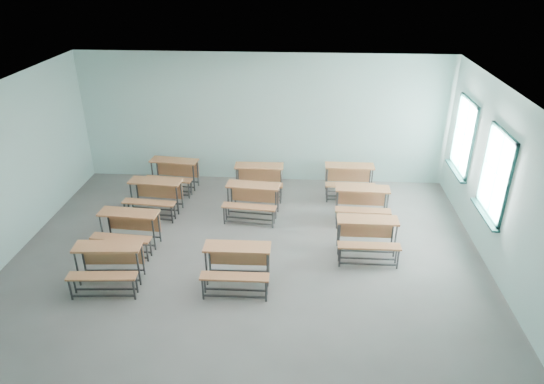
{
  "coord_description": "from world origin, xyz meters",
  "views": [
    {
      "loc": [
        1.0,
        -7.38,
        5.27
      ],
      "look_at": [
        0.42,
        1.2,
        1.0
      ],
      "focal_mm": 32.0,
      "sensor_mm": 36.0,
      "label": 1
    }
  ],
  "objects": [
    {
      "name": "room",
      "position": [
        0.08,
        0.03,
        1.6
      ],
      "size": [
        9.04,
        8.04,
        3.24
      ],
      "color": "slate",
      "rests_on": "ground"
    },
    {
      "name": "desk_unit_r1c0",
      "position": [
        -2.36,
        0.58,
        0.49
      ],
      "size": [
        1.21,
        0.85,
        0.72
      ],
      "rotation": [
        0.0,
        0.0,
        -0.07
      ],
      "color": "#AB673D",
      "rests_on": "ground"
    },
    {
      "name": "desk_unit_r3c1",
      "position": [
        -0.02,
        3.07,
        0.49
      ],
      "size": [
        1.18,
        0.8,
        0.72
      ],
      "rotation": [
        0.0,
        0.0,
        0.02
      ],
      "color": "#AB673D",
      "rests_on": "ground"
    },
    {
      "name": "desk_unit_r2c1",
      "position": [
        -0.07,
        1.99,
        0.49
      ],
      "size": [
        1.23,
        0.88,
        0.72
      ],
      "rotation": [
        0.0,
        0.0,
        -0.09
      ],
      "color": "#AB673D",
      "rests_on": "ground"
    },
    {
      "name": "desk_unit_r3c2",
      "position": [
        2.13,
        3.21,
        0.49
      ],
      "size": [
        1.16,
        0.78,
        0.72
      ],
      "rotation": [
        0.0,
        0.0,
        0.0
      ],
      "color": "#AB673D",
      "rests_on": "ground"
    },
    {
      "name": "desk_unit_r3c0",
      "position": [
        -2.14,
        3.25,
        0.49
      ],
      "size": [
        1.24,
        0.9,
        0.72
      ],
      "rotation": [
        0.0,
        0.0,
        -0.11
      ],
      "color": "#AB673D",
      "rests_on": "ground"
    },
    {
      "name": "desk_unit_r2c2",
      "position": [
        2.31,
        1.99,
        0.49
      ],
      "size": [
        1.18,
        0.81,
        0.72
      ],
      "rotation": [
        0.0,
        0.0,
        -0.03
      ],
      "color": "#AB673D",
      "rests_on": "ground"
    },
    {
      "name": "desk_unit_r0c1",
      "position": [
        -0.08,
        -0.48,
        0.49
      ],
      "size": [
        1.17,
        0.79,
        0.72
      ],
      "rotation": [
        0.0,
        0.0,
        0.01
      ],
      "color": "#AB673D",
      "rests_on": "ground"
    },
    {
      "name": "desk_unit_r2c0",
      "position": [
        -2.26,
        2.04,
        0.49
      ],
      "size": [
        1.22,
        0.87,
        0.72
      ],
      "rotation": [
        0.0,
        0.0,
        -0.08
      ],
      "color": "#AB673D",
      "rests_on": "ground"
    },
    {
      "name": "desk_unit_r0c0",
      "position": [
        -2.31,
        -0.62,
        0.49
      ],
      "size": [
        1.21,
        0.86,
        0.72
      ],
      "rotation": [
        0.0,
        0.0,
        0.08
      ],
      "color": "#AB673D",
      "rests_on": "ground"
    },
    {
      "name": "desk_unit_r1c2",
      "position": [
        2.27,
        0.62,
        0.49
      ],
      "size": [
        1.16,
        0.78,
        0.72
      ],
      "rotation": [
        0.0,
        0.0,
        0.0
      ],
      "color": "#AB673D",
      "rests_on": "ground"
    }
  ]
}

